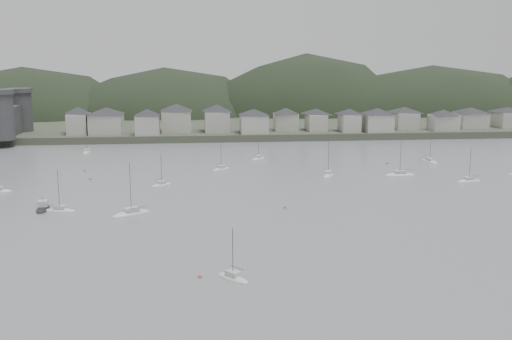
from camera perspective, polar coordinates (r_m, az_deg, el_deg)
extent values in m
plane|color=slate|center=(90.49, 5.12, -12.59)|extent=(900.00, 900.00, 0.00)
cube|color=#383D2D|center=(378.40, -3.52, 5.48)|extent=(900.00, 250.00, 3.00)
ellipsoid|color=black|center=(368.66, -20.83, 2.84)|extent=(138.98, 92.48, 81.13)
ellipsoid|color=black|center=(357.64, -8.52, 3.23)|extent=(132.08, 90.41, 79.74)
ellipsoid|color=black|center=(363.97, 4.66, 3.01)|extent=(133.88, 88.37, 101.41)
ellipsoid|color=black|center=(380.14, 16.06, 3.32)|extent=(165.81, 81.78, 82.55)
cylinder|color=#303032|center=(259.82, -22.97, 4.61)|extent=(10.00, 10.00, 18.00)
cylinder|color=#303032|center=(286.66, -21.36, 5.11)|extent=(10.00, 10.00, 17.00)
cube|color=#303032|center=(273.47, -22.08, 4.30)|extent=(3.50, 30.00, 12.00)
cube|color=#A5A396|center=(269.38, -16.41, 4.20)|extent=(8.34, 12.91, 8.59)
pyramid|color=#26262B|center=(268.83, -16.47, 5.43)|extent=(15.78, 15.78, 3.01)
cube|color=#A5A396|center=(266.90, -13.96, 4.24)|extent=(13.68, 13.35, 8.36)
pyramid|color=#26262B|center=(266.36, -14.01, 5.44)|extent=(20.07, 20.07, 2.93)
cube|color=#9D9C94|center=(259.80, -10.23, 4.18)|extent=(9.78, 10.20, 8.08)
pyramid|color=#26262B|center=(259.25, -10.27, 5.38)|extent=(14.83, 14.83, 2.83)
cube|color=#A5A396|center=(268.71, -7.51, 4.58)|extent=(12.59, 13.33, 9.09)
pyramid|color=#26262B|center=(268.14, -7.54, 5.89)|extent=(19.24, 19.24, 3.18)
cube|color=#9D9C94|center=(267.31, -3.70, 4.60)|extent=(10.74, 12.17, 8.87)
pyramid|color=#26262B|center=(266.75, -3.71, 5.87)|extent=(17.01, 17.01, 3.10)
cube|color=#A5A396|center=(261.97, -0.20, 4.36)|extent=(11.63, 12.09, 7.69)
pyramid|color=#26262B|center=(261.45, -0.20, 5.49)|extent=(17.61, 17.61, 2.69)
cube|color=#A5A396|center=(272.48, 2.83, 4.57)|extent=(10.37, 9.35, 7.44)
pyramid|color=#26262B|center=(271.99, 2.84, 5.62)|extent=(14.65, 14.65, 2.60)
cube|color=#A5A396|center=(272.52, 5.70, 4.51)|extent=(8.24, 12.20, 7.22)
pyramid|color=#26262B|center=(272.04, 5.72, 5.53)|extent=(15.17, 15.17, 2.53)
cube|color=#9D9C94|center=(270.61, 8.81, 4.42)|extent=(8.06, 10.91, 7.46)
pyramid|color=#26262B|center=(270.11, 8.84, 5.48)|extent=(14.08, 14.08, 2.61)
cube|color=#A5A396|center=(272.58, 11.40, 4.40)|extent=(11.73, 11.78, 7.66)
pyramid|color=#26262B|center=(272.09, 11.44, 5.48)|extent=(17.46, 17.46, 2.68)
cube|color=#9D9C94|center=(286.93, 13.84, 4.57)|extent=(10.19, 13.02, 7.33)
pyramid|color=#26262B|center=(286.47, 13.89, 5.55)|extent=(17.23, 17.23, 2.57)
cube|color=#9D9C94|center=(284.24, 17.28, 4.30)|extent=(11.70, 9.81, 6.88)
pyramid|color=#26262B|center=(283.80, 17.33, 5.23)|extent=(15.97, 15.97, 2.41)
cube|color=#9D9C94|center=(299.20, 19.59, 4.47)|extent=(12.83, 12.48, 7.00)
pyramid|color=#26262B|center=(298.77, 19.65, 5.37)|extent=(18.79, 18.79, 2.45)
cube|color=#9D9C94|center=(307.99, 22.64, 4.42)|extent=(11.07, 13.50, 6.97)
pyramid|color=#26262B|center=(307.58, 22.70, 5.29)|extent=(18.25, 18.25, 2.44)
ellipsoid|color=silver|center=(99.89, -2.20, -10.23)|extent=(6.03, 6.46, 1.34)
cube|color=beige|center=(99.55, -2.20, -9.71)|extent=(2.65, 2.74, 0.70)
cylinder|color=#3F3F42|center=(98.43, -2.22, -7.87)|extent=(0.12, 0.12, 8.38)
cylinder|color=#3F3F42|center=(100.26, -1.78, -9.22)|extent=(2.06, 2.33, 0.10)
ellipsoid|color=silver|center=(185.09, 19.47, -1.04)|extent=(8.45, 4.47, 1.61)
cube|color=beige|center=(184.88, 19.49, -0.70)|extent=(3.17, 2.41, 0.70)
cylinder|color=#3F3F42|center=(184.16, 19.57, 0.54)|extent=(0.12, 0.12, 10.08)
cylinder|color=#3F3F42|center=(185.07, 19.94, -0.54)|extent=(3.54, 0.98, 0.10)
ellipsoid|color=silver|center=(148.64, -18.04, -3.73)|extent=(7.99, 3.93, 1.53)
cube|color=beige|center=(148.38, -18.07, -3.33)|extent=(2.96, 2.18, 0.70)
cylinder|color=#3F3F42|center=(147.53, -18.15, -1.87)|extent=(0.12, 0.12, 9.57)
cylinder|color=#3F3F42|center=(148.29, -18.61, -3.15)|extent=(3.39, 0.78, 0.10)
ellipsoid|color=silver|center=(193.56, -3.32, 0.06)|extent=(6.86, 6.19, 1.40)
cube|color=beige|center=(193.37, -3.32, 0.35)|extent=(2.88, 2.75, 0.70)
cylinder|color=#3F3F42|center=(192.77, -3.33, 1.38)|extent=(0.12, 0.12, 8.78)
cylinder|color=#3F3F42|center=(194.02, -3.62, 0.54)|extent=(2.51, 2.08, 0.10)
ellipsoid|color=silver|center=(184.53, 6.83, -0.53)|extent=(5.93, 8.80, 1.69)
cube|color=beige|center=(184.31, 6.84, -0.18)|extent=(2.91, 3.46, 0.70)
cylinder|color=#3F3F42|center=(183.56, 6.87, 1.13)|extent=(0.12, 0.12, 10.55)
cylinder|color=#3F3F42|center=(185.40, 6.56, 0.06)|extent=(1.65, 3.50, 0.10)
ellipsoid|color=silver|center=(188.41, 13.43, -0.52)|extent=(9.66, 3.30, 1.92)
cube|color=beige|center=(188.18, 13.45, -0.14)|extent=(3.41, 2.19, 0.70)
cylinder|color=#3F3F42|center=(187.35, 13.51, 1.33)|extent=(0.12, 0.12, 11.98)
cylinder|color=#3F3F42|center=(188.62, 13.95, 0.03)|extent=(4.31, 0.21, 0.10)
ellipsoid|color=silver|center=(171.53, -8.89, -1.44)|extent=(6.70, 6.15, 1.38)
cube|color=beige|center=(171.33, -8.90, -1.11)|extent=(2.83, 2.72, 0.70)
cylinder|color=#3F3F42|center=(170.66, -8.94, 0.03)|extent=(0.12, 0.12, 8.63)
cylinder|color=#3F3F42|center=(172.05, -9.21, -0.89)|extent=(2.44, 2.08, 0.10)
ellipsoid|color=silver|center=(236.43, -15.69, 1.61)|extent=(2.92, 7.61, 1.49)
cube|color=beige|center=(236.28, -15.70, 1.87)|extent=(1.83, 2.72, 0.70)
cylinder|color=#3F3F42|center=(235.76, -15.75, 2.77)|extent=(0.12, 0.12, 9.32)
cylinder|color=#3F3F42|center=(234.88, -15.74, 1.95)|extent=(0.34, 3.35, 0.10)
ellipsoid|color=silver|center=(215.31, 16.09, 0.73)|extent=(4.55, 8.95, 1.71)
cube|color=beige|center=(215.12, 16.11, 1.04)|extent=(2.49, 3.33, 0.70)
cylinder|color=#3F3F42|center=(214.47, 16.17, 2.18)|extent=(0.12, 0.12, 10.69)
cylinder|color=#3F3F42|center=(216.53, 16.05, 1.25)|extent=(0.95, 3.78, 0.10)
ellipsoid|color=silver|center=(212.80, 0.24, 1.04)|extent=(6.62, 7.02, 1.46)
cube|color=beige|center=(212.63, 0.24, 1.32)|extent=(2.91, 2.98, 0.70)
cylinder|color=#3F3F42|center=(212.06, 0.24, 2.30)|extent=(0.12, 0.12, 9.15)
cylinder|color=#3F3F42|center=(213.41, -0.02, 1.50)|extent=(2.27, 2.52, 0.10)
ellipsoid|color=silver|center=(141.43, -11.69, -4.14)|extent=(9.71, 7.67, 1.91)
cube|color=beige|center=(141.12, -11.71, -3.65)|extent=(3.95, 3.56, 0.70)
cylinder|color=#3F3F42|center=(140.01, -11.78, -1.72)|extent=(0.12, 0.12, 11.94)
cylinder|color=#3F3F42|center=(139.96, -11.16, -3.51)|extent=(3.69, 2.37, 0.10)
ellipsoid|color=black|center=(151.43, -19.47, -3.55)|extent=(3.10, 8.00, 1.74)
cube|color=beige|center=(151.08, -19.51, -2.99)|extent=(2.29, 2.44, 1.40)
cylinder|color=#3F3F42|center=(150.88, -19.53, -2.66)|extent=(0.10, 0.10, 1.20)
sphere|color=#B95B3D|center=(208.61, 12.33, 0.63)|extent=(0.70, 0.70, 0.70)
sphere|color=#B95B3D|center=(198.04, -15.86, -0.07)|extent=(0.70, 0.70, 0.70)
sphere|color=#B95B3D|center=(184.32, -15.39, -0.82)|extent=(0.70, 0.70, 0.70)
sphere|color=#B95B3D|center=(100.88, -5.31, -9.99)|extent=(0.70, 0.70, 0.70)
sphere|color=#B95B3D|center=(144.61, 2.75, -3.56)|extent=(0.70, 0.70, 0.70)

